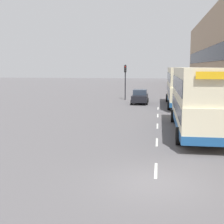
{
  "coord_description": "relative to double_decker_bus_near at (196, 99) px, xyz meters",
  "views": [
    {
      "loc": [
        0.06,
        -11.35,
        4.34
      ],
      "look_at": [
        -4.42,
        18.32,
        0.0
      ],
      "focal_mm": 50.0,
      "sensor_mm": 36.0,
      "label": 1
    }
  ],
  "objects": [
    {
      "name": "ground_plane",
      "position": [
        -2.47,
        -9.66,
        -2.29
      ],
      "size": [
        220.0,
        220.0,
        0.0
      ],
      "primitive_type": "plane",
      "color": "#5B595B"
    },
    {
      "name": "traffic_light_far_kerb",
      "position": [
        -6.88,
        20.3,
        0.85
      ],
      "size": [
        0.3,
        0.32,
        4.65
      ],
      "color": "black",
      "rests_on": "ground_plane"
    },
    {
      "name": "car_1",
      "position": [
        0.58,
        51.26,
        -1.43
      ],
      "size": [
        2.08,
        4.36,
        1.71
      ],
      "color": "silver",
      "rests_on": "ground_plane"
    },
    {
      "name": "car_2",
      "position": [
        0.45,
        26.5,
        -1.43
      ],
      "size": [
        2.02,
        3.88,
        1.72
      ],
      "color": "#4C5156",
      "rests_on": "ground_plane"
    },
    {
      "name": "lane_mark_3",
      "position": [
        -2.47,
        7.01,
        -2.28
      ],
      "size": [
        0.12,
        2.0,
        0.01
      ],
      "color": "silver",
      "rests_on": "ground_plane"
    },
    {
      "name": "lane_mark_1",
      "position": [
        -2.47,
        -3.11,
        -2.28
      ],
      "size": [
        0.12,
        2.0,
        0.01
      ],
      "color": "silver",
      "rests_on": "ground_plane"
    },
    {
      "name": "pavement",
      "position": [
        4.03,
        28.84,
        -2.22
      ],
      "size": [
        5.0,
        93.0,
        0.14
      ],
      "color": "gray",
      "rests_on": "ground_plane"
    },
    {
      "name": "double_decker_bus_ahead",
      "position": [
        -0.11,
        14.52,
        0.0
      ],
      "size": [
        2.85,
        11.4,
        4.3
      ],
      "color": "beige",
      "rests_on": "ground_plane"
    },
    {
      "name": "lane_mark_2",
      "position": [
        -2.47,
        1.95,
        -2.28
      ],
      "size": [
        0.12,
        2.0,
        0.01
      ],
      "color": "silver",
      "rests_on": "ground_plane"
    },
    {
      "name": "car_0",
      "position": [
        0.43,
        44.41,
        -1.38
      ],
      "size": [
        2.09,
        4.19,
        1.84
      ],
      "color": "maroon",
      "rests_on": "ground_plane"
    },
    {
      "name": "double_decker_bus_near",
      "position": [
        0.0,
        0.0,
        0.0
      ],
      "size": [
        2.85,
        11.38,
        4.3
      ],
      "color": "beige",
      "rests_on": "ground_plane"
    },
    {
      "name": "lane_mark_4",
      "position": [
        -2.47,
        12.07,
        -2.28
      ],
      "size": [
        0.12,
        2.0,
        0.01
      ],
      "color": "silver",
      "rests_on": "ground_plane"
    },
    {
      "name": "lane_mark_0",
      "position": [
        -2.47,
        -8.17,
        -2.28
      ],
      "size": [
        0.12,
        2.0,
        0.01
      ],
      "color": "silver",
      "rests_on": "ground_plane"
    },
    {
      "name": "car_3",
      "position": [
        -4.65,
        16.25,
        -1.45
      ],
      "size": [
        1.98,
        4.21,
        1.68
      ],
      "rotation": [
        0.0,
        0.0,
        3.14
      ],
      "color": "black",
      "rests_on": "ground_plane"
    }
  ]
}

